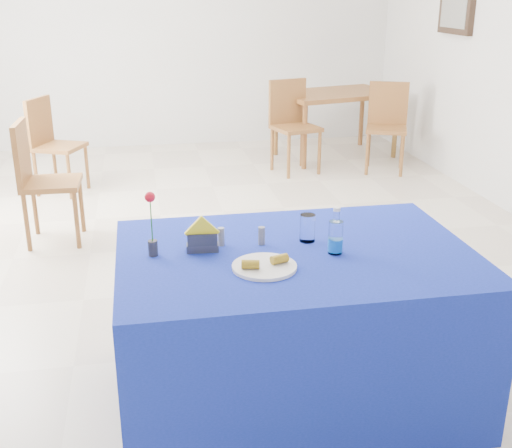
{
  "coord_description": "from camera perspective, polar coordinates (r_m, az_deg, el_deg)",
  "views": [
    {
      "loc": [
        -0.69,
        -4.59,
        1.88
      ],
      "look_at": [
        -0.22,
        -2.05,
        0.92
      ],
      "focal_mm": 45.0,
      "sensor_mm": 36.0,
      "label": 1
    }
  ],
  "objects": [
    {
      "name": "salt_shaker",
      "position": [
        2.95,
        -3.12,
        -1.12
      ],
      "size": [
        0.03,
        0.03,
        0.08
      ],
      "primitive_type": "cylinder",
      "color": "gray",
      "rests_on": "blue_table"
    },
    {
      "name": "oak_table",
      "position": [
        7.57,
        7.15,
        11.0
      ],
      "size": [
        1.48,
        1.14,
        0.76
      ],
      "color": "brown",
      "rests_on": "floor"
    },
    {
      "name": "chair_win_a",
      "position": [
        5.15,
        -18.75,
        4.22
      ],
      "size": [
        0.44,
        0.44,
        0.95
      ],
      "rotation": [
        0.0,
        0.0,
        1.54
      ],
      "color": "brown",
      "rests_on": "floor"
    },
    {
      "name": "rose_vase",
      "position": [
        2.83,
        -9.26,
        -0.16
      ],
      "size": [
        0.05,
        0.05,
        0.3
      ],
      "color": "#26252A",
      "rests_on": "blue_table"
    },
    {
      "name": "pepper_shaker",
      "position": [
        2.95,
        0.5,
        -1.06
      ],
      "size": [
        0.03,
        0.03,
        0.08
      ],
      "primitive_type": "cylinder",
      "color": "slate",
      "rests_on": "blue_table"
    },
    {
      "name": "blue_table",
      "position": [
        3.07,
        3.41,
        -8.96
      ],
      "size": [
        1.6,
        1.1,
        0.76
      ],
      "color": "navy",
      "rests_on": "floor"
    },
    {
      "name": "picture_art",
      "position": [
        6.95,
        17.24,
        17.96
      ],
      "size": [
        0.02,
        0.52,
        0.4
      ],
      "primitive_type": "cube",
      "color": "#998C66",
      "rests_on": "room_shell"
    },
    {
      "name": "drinking_glass",
      "position": [
        2.99,
        4.6,
        -0.35
      ],
      "size": [
        0.07,
        0.07,
        0.13
      ],
      "primitive_type": "cylinder",
      "color": "white",
      "rests_on": "blue_table"
    },
    {
      "name": "napkin_holder",
      "position": [
        2.88,
        -4.8,
        -1.52
      ],
      "size": [
        0.16,
        0.07,
        0.17
      ],
      "color": "#3C3C41",
      "rests_on": "blue_table"
    },
    {
      "name": "chair_win_b",
      "position": [
        6.46,
        -17.79,
        7.23
      ],
      "size": [
        0.54,
        0.54,
        0.91
      ],
      "rotation": [
        0.0,
        0.0,
        1.16
      ],
      "color": "brown",
      "rests_on": "floor"
    },
    {
      "name": "water_bottle",
      "position": [
        2.87,
        7.08,
        -1.26
      ],
      "size": [
        0.07,
        0.07,
        0.21
      ],
      "color": "white",
      "rests_on": "blue_table"
    },
    {
      "name": "banana_pieces",
      "position": [
        2.7,
        0.84,
        -3.36
      ],
      "size": [
        0.21,
        0.09,
        0.04
      ],
      "color": "gold",
      "rests_on": "plate"
    },
    {
      "name": "plate",
      "position": [
        2.72,
        0.75,
        -3.81
      ],
      "size": [
        0.28,
        0.28,
        0.01
      ],
      "primitive_type": "cylinder",
      "color": "white",
      "rests_on": "blue_table"
    },
    {
      "name": "room_shell",
      "position": [
        4.65,
        -2.01,
        18.68
      ],
      "size": [
        7.0,
        7.0,
        7.0
      ],
      "color": "silver",
      "rests_on": "ground"
    },
    {
      "name": "chair_bg_left",
      "position": [
        6.93,
        3.22,
        9.28
      ],
      "size": [
        0.54,
        0.54,
        0.97
      ],
      "rotation": [
        0.0,
        0.0,
        0.28
      ],
      "color": "brown",
      "rests_on": "floor"
    },
    {
      "name": "picture_frame",
      "position": [
        6.96,
        17.43,
        17.95
      ],
      "size": [
        0.06,
        0.64,
        0.52
      ],
      "primitive_type": "cube",
      "color": "black",
      "rests_on": "room_shell"
    },
    {
      "name": "floor",
      "position": [
        5.01,
        -1.76,
        -1.73
      ],
      "size": [
        7.0,
        7.0,
        0.0
      ],
      "primitive_type": "plane",
      "color": "beige",
      "rests_on": "ground"
    },
    {
      "name": "chair_bg_right",
      "position": [
        7.1,
        11.57,
        9.02
      ],
      "size": [
        0.55,
        0.55,
        0.94
      ],
      "rotation": [
        0.0,
        0.0,
        -0.39
      ],
      "color": "brown",
      "rests_on": "floor"
    }
  ]
}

